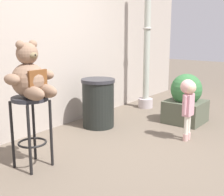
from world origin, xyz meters
TOP-DOWN VIEW (x-y plane):
  - ground_plane at (0.00, 0.00)m, footprint 24.00×24.00m
  - building_wall at (0.00, 1.88)m, footprint 7.89×0.30m
  - bar_stool_with_teddy at (-1.03, 0.86)m, footprint 0.39×0.39m
  - teddy_bear at (-1.03, 0.83)m, footprint 0.57×0.51m
  - child_walking at (0.81, -0.15)m, footprint 0.27×0.21m
  - trash_bin at (0.54, 1.22)m, footprint 0.52×0.52m
  - lamppost at (2.05, 1.26)m, footprint 0.28×0.28m
  - planter_with_shrub at (1.58, 0.22)m, footprint 0.60×0.60m

SIDE VIEW (x-z plane):
  - ground_plane at x=0.00m, z-range 0.00..0.00m
  - planter_with_shrub at x=1.58m, z-range -0.04..0.77m
  - trash_bin at x=0.54m, z-range 0.00..0.76m
  - bar_stool_with_teddy at x=-1.03m, z-range 0.17..0.97m
  - child_walking at x=0.81m, z-range 0.19..1.04m
  - teddy_bear at x=-1.03m, z-range 0.72..1.31m
  - lamppost at x=2.05m, z-range -0.29..2.34m
  - building_wall at x=0.00m, z-range 0.00..3.00m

